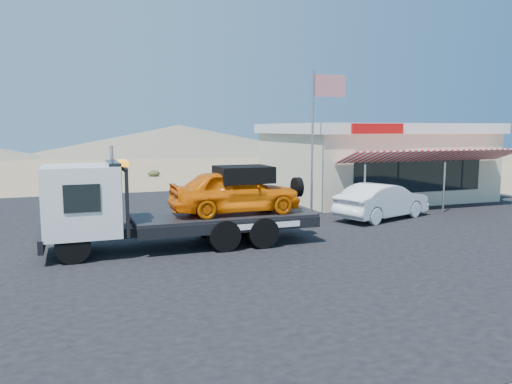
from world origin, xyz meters
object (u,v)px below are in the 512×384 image
at_px(white_sedan, 382,201).
at_px(flagpole, 318,126).
at_px(tow_truck, 176,201).
at_px(jerky_store, 372,160).

relative_size(white_sedan, flagpole, 0.73).
xyz_separation_m(tow_truck, jerky_store, (12.18, 8.03, 0.52)).
height_order(tow_truck, jerky_store, jerky_store).
xyz_separation_m(jerky_store, flagpole, (-5.57, -4.47, 1.77)).
distance_m(tow_truck, flagpole, 7.86).
height_order(tow_truck, white_sedan, tow_truck).
relative_size(tow_truck, flagpole, 1.36).
bearing_deg(white_sedan, flagpole, 35.13).
bearing_deg(tow_truck, flagpole, 28.25).
height_order(white_sedan, jerky_store, jerky_store).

